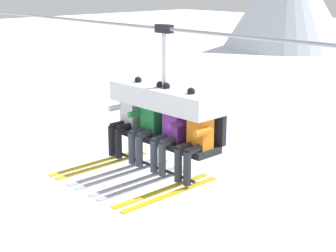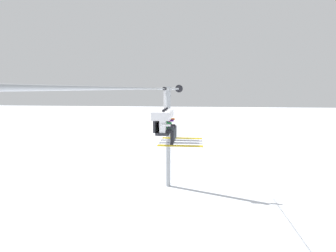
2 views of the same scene
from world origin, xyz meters
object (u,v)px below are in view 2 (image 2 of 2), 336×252
at_px(skier_purple, 169,124).
at_px(skier_orange, 170,122).
at_px(skier_white, 166,128).
at_px(skier_green, 168,126).
at_px(lift_tower_far, 168,135).
at_px(chairlift_chair, 163,118).

distance_m(skier_purple, skier_orange, 0.51).
relative_size(skier_white, skier_green, 1.00).
height_order(lift_tower_far, skier_green, lift_tower_far).
height_order(skier_white, skier_purple, same).
height_order(skier_green, skier_orange, same).
bearing_deg(skier_white, skier_orange, 0.00).
distance_m(lift_tower_far, chairlift_chair, 9.38).
distance_m(chairlift_chair, skier_green, 0.43).
distance_m(chairlift_chair, skier_white, 0.83).
height_order(lift_tower_far, chairlift_chair, lift_tower_far).
bearing_deg(lift_tower_far, skier_orange, -173.67).
bearing_deg(skier_green, chairlift_chair, 40.49).
bearing_deg(skier_orange, skier_green, 180.00).
height_order(skier_green, skier_purple, same).
xyz_separation_m(lift_tower_far, skier_white, (-9.83, -0.92, 2.00)).
distance_m(lift_tower_far, skier_white, 10.07).
bearing_deg(skier_green, skier_purple, 0.00).
bearing_deg(chairlift_chair, lift_tower_far, 4.46).
relative_size(chairlift_chair, skier_white, 1.22).
relative_size(chairlift_chair, skier_orange, 1.22).
bearing_deg(skier_white, lift_tower_far, 5.36).
relative_size(lift_tower_far, skier_purple, 4.55).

